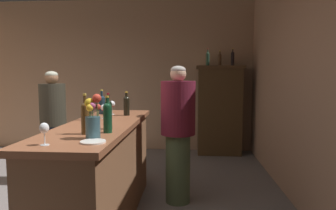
# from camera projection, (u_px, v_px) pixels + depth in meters

# --- Properties ---
(wall_back) EXTENTS (5.65, 0.12, 2.97)m
(wall_back) POSITION_uv_depth(u_px,v_px,m) (113.00, 76.00, 6.08)
(wall_back) COLOR #A47F61
(wall_back) RESTS_ON ground
(bar_counter) EXTENTS (0.66, 2.24, 1.02)m
(bar_counter) POSITION_uv_depth(u_px,v_px,m) (102.00, 173.00, 3.01)
(bar_counter) COLOR brown
(bar_counter) RESTS_ON ground
(display_cabinet) EXTENTS (0.88, 0.46, 1.67)m
(display_cabinet) POSITION_uv_depth(u_px,v_px,m) (219.00, 108.00, 5.66)
(display_cabinet) COLOR #432F19
(display_cabinet) RESTS_ON ground
(wine_bottle_merlot) EXTENTS (0.06, 0.06, 0.32)m
(wine_bottle_merlot) POSITION_uv_depth(u_px,v_px,m) (108.00, 113.00, 2.62)
(wine_bottle_merlot) COLOR black
(wine_bottle_merlot) RESTS_ON bar_counter
(wine_bottle_riesling) EXTENTS (0.07, 0.07, 0.33)m
(wine_bottle_riesling) POSITION_uv_depth(u_px,v_px,m) (85.00, 116.00, 2.39)
(wine_bottle_riesling) COLOR #4A3417
(wine_bottle_riesling) RESTS_ON bar_counter
(wine_bottle_rose) EXTENTS (0.07, 0.07, 0.30)m
(wine_bottle_rose) POSITION_uv_depth(u_px,v_px,m) (107.00, 116.00, 2.46)
(wine_bottle_rose) COLOR #123B23
(wine_bottle_rose) RESTS_ON bar_counter
(wine_bottle_malbec) EXTENTS (0.08, 0.08, 0.30)m
(wine_bottle_malbec) POSITION_uv_depth(u_px,v_px,m) (102.00, 104.00, 3.66)
(wine_bottle_malbec) COLOR #1A2C39
(wine_bottle_malbec) RESTS_ON bar_counter
(wine_bottle_pinot) EXTENTS (0.07, 0.07, 0.28)m
(wine_bottle_pinot) POSITION_uv_depth(u_px,v_px,m) (127.00, 105.00, 3.53)
(wine_bottle_pinot) COLOR black
(wine_bottle_pinot) RESTS_ON bar_counter
(wine_glass_front) EXTENTS (0.07, 0.07, 0.15)m
(wine_glass_front) POSITION_uv_depth(u_px,v_px,m) (85.00, 110.00, 3.16)
(wine_glass_front) COLOR white
(wine_glass_front) RESTS_ON bar_counter
(wine_glass_mid) EXTENTS (0.08, 0.08, 0.17)m
(wine_glass_mid) POSITION_uv_depth(u_px,v_px,m) (112.00, 105.00, 3.61)
(wine_glass_mid) COLOR white
(wine_glass_mid) RESTS_ON bar_counter
(wine_glass_rear) EXTENTS (0.07, 0.07, 0.15)m
(wine_glass_rear) POSITION_uv_depth(u_px,v_px,m) (104.00, 109.00, 3.28)
(wine_glass_rear) COLOR white
(wine_glass_rear) RESTS_ON bar_counter
(wine_glass_spare) EXTENTS (0.06, 0.06, 0.15)m
(wine_glass_spare) POSITION_uv_depth(u_px,v_px,m) (44.00, 129.00, 2.01)
(wine_glass_spare) COLOR white
(wine_glass_spare) RESTS_ON bar_counter
(flower_arrangement) EXTENTS (0.12, 0.12, 0.33)m
(flower_arrangement) POSITION_uv_depth(u_px,v_px,m) (93.00, 118.00, 2.22)
(flower_arrangement) COLOR #365964
(flower_arrangement) RESTS_ON bar_counter
(cheese_plate) EXTENTS (0.18, 0.18, 0.01)m
(cheese_plate) POSITION_uv_depth(u_px,v_px,m) (93.00, 142.00, 2.10)
(cheese_plate) COLOR white
(cheese_plate) RESTS_ON bar_counter
(display_bottle_left) EXTENTS (0.07, 0.07, 0.32)m
(display_bottle_left) POSITION_uv_depth(u_px,v_px,m) (208.00, 58.00, 5.59)
(display_bottle_left) COLOR #274534
(display_bottle_left) RESTS_ON display_cabinet
(display_bottle_midleft) EXTENTS (0.06, 0.06, 0.28)m
(display_bottle_midleft) POSITION_uv_depth(u_px,v_px,m) (220.00, 59.00, 5.57)
(display_bottle_midleft) COLOR #4E301B
(display_bottle_midleft) RESTS_ON display_cabinet
(display_bottle_center) EXTENTS (0.06, 0.06, 0.32)m
(display_bottle_center) POSITION_uv_depth(u_px,v_px,m) (233.00, 58.00, 5.55)
(display_bottle_center) COLOR black
(display_bottle_center) RESTS_ON display_cabinet
(patron_in_navy) EXTENTS (0.35, 0.35, 1.55)m
(patron_in_navy) POSITION_uv_depth(u_px,v_px,m) (53.00, 122.00, 4.18)
(patron_in_navy) COLOR #1E2D4D
(patron_in_navy) RESTS_ON ground
(bartender) EXTENTS (0.40, 0.40, 1.60)m
(bartender) POSITION_uv_depth(u_px,v_px,m) (178.00, 130.00, 3.48)
(bartender) COLOR #4D6445
(bartender) RESTS_ON ground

